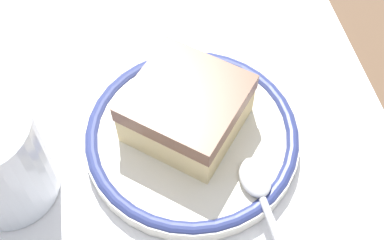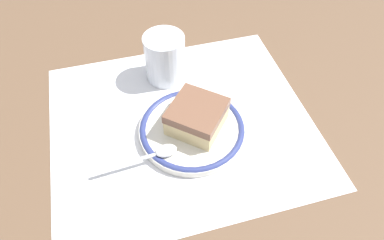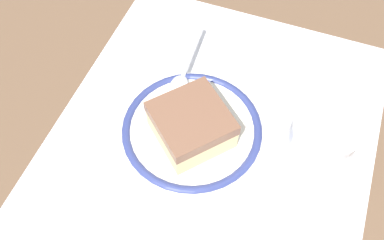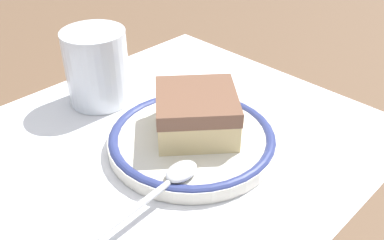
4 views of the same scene
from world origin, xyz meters
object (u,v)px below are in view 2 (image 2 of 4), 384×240
plate (192,129)px  cake_slice (197,116)px  cup (166,60)px  spoon (155,154)px

plate → cake_slice: bearing=15.4°
cake_slice → plate: bearing=-164.6°
plate → cup: size_ratio=1.96×
spoon → cup: size_ratio=1.44×
plate → spoon: bearing=-150.7°
cake_slice → cup: 0.15m
cup → spoon: bearing=-107.7°
plate → cup: cup is taller
plate → spoon: size_ratio=1.36×
plate → spoon: (-0.07, -0.04, 0.01)m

